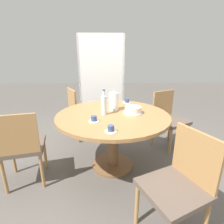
# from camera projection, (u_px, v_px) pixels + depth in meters

# --- Properties ---
(ground_plane) EXTENTS (14.00, 14.00, 0.00)m
(ground_plane) POSITION_uv_depth(u_px,v_px,m) (113.00, 165.00, 2.29)
(ground_plane) COLOR #56514C
(dining_table) EXTENTS (1.33, 1.33, 0.71)m
(dining_table) POSITION_uv_depth(u_px,v_px,m) (113.00, 124.00, 2.11)
(dining_table) COLOR brown
(dining_table) RESTS_ON ground_plane
(chair_a) EXTENTS (0.55, 0.55, 0.86)m
(chair_a) POSITION_uv_depth(u_px,v_px,m) (179.00, 183.00, 1.30)
(chair_a) COLOR #A87A47
(chair_a) RESTS_ON ground_plane
(chair_b) EXTENTS (0.57, 0.57, 0.86)m
(chair_b) POSITION_uv_depth(u_px,v_px,m) (168.00, 118.00, 2.66)
(chair_b) COLOR #A87A47
(chair_b) RESTS_ON ground_plane
(chair_c) EXTENTS (0.57, 0.57, 0.86)m
(chair_c) POSITION_uv_depth(u_px,v_px,m) (81.00, 111.00, 2.96)
(chair_c) COLOR #A87A47
(chair_c) RESTS_ON ground_plane
(chair_d) EXTENTS (0.51, 0.51, 0.86)m
(chair_d) POSITION_uv_depth(u_px,v_px,m) (22.00, 146.00, 1.84)
(chair_d) COLOR #A87A47
(chair_d) RESTS_ON ground_plane
(bookshelf) EXTENTS (0.86, 0.28, 1.75)m
(bookshelf) POSITION_uv_depth(u_px,v_px,m) (101.00, 83.00, 3.44)
(bookshelf) COLOR silver
(bookshelf) RESTS_ON ground_plane
(coffee_pot) EXTENTS (0.12, 0.12, 0.26)m
(coffee_pot) POSITION_uv_depth(u_px,v_px,m) (114.00, 101.00, 2.17)
(coffee_pot) COLOR white
(coffee_pot) RESTS_ON dining_table
(water_bottle) EXTENTS (0.06, 0.06, 0.30)m
(water_bottle) POSITION_uv_depth(u_px,v_px,m) (104.00, 105.00, 2.01)
(water_bottle) COLOR silver
(water_bottle) RESTS_ON dining_table
(cake_main) EXTENTS (0.23, 0.23, 0.08)m
(cake_main) POSITION_uv_depth(u_px,v_px,m) (133.00, 110.00, 2.08)
(cake_main) COLOR silver
(cake_main) RESTS_ON dining_table
(cup_a) EXTENTS (0.11, 0.11, 0.06)m
(cup_a) POSITION_uv_depth(u_px,v_px,m) (94.00, 119.00, 1.83)
(cup_a) COLOR white
(cup_a) RESTS_ON dining_table
(cup_b) EXTENTS (0.11, 0.11, 0.06)m
(cup_b) POSITION_uv_depth(u_px,v_px,m) (127.00, 101.00, 2.53)
(cup_b) COLOR white
(cup_b) RESTS_ON dining_table
(cup_c) EXTENTS (0.11, 0.11, 0.06)m
(cup_c) POSITION_uv_depth(u_px,v_px,m) (111.00, 129.00, 1.58)
(cup_c) COLOR white
(cup_c) RESTS_ON dining_table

